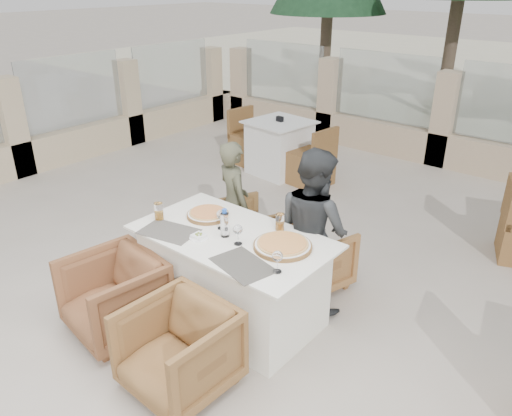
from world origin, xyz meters
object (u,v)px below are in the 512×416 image
Objects in this scene: pizza_left at (208,214)px; wine_glass_corner at (277,260)px; dining_table at (233,276)px; bg_table_a at (279,147)px; armchair_near_right at (178,350)px; armchair_far_right at (309,256)px; beer_glass_right at (280,222)px; pizza_right at (283,245)px; wine_glass_centre at (221,218)px; olive_dish at (199,236)px; water_bottle at (225,223)px; armchair_near_left at (114,296)px; beer_glass_left at (159,211)px; diner_left at (234,203)px; diner_right at (313,229)px; armchair_far_left at (243,232)px; wine_glass_near at (238,233)px.

pizza_left is 1.04m from wine_glass_corner.
dining_table and bg_table_a have the same top height.
armchair_near_right is 0.42× the size of bg_table_a.
wine_glass_corner is (0.60, -0.20, 0.48)m from dining_table.
bg_table_a reaches higher than armchair_far_right.
beer_glass_right is at bearing -46.33° from bg_table_a.
wine_glass_centre is at bearing -174.10° from pizza_right.
bg_table_a is at bearing 116.83° from olive_dish.
beer_glass_right is 1.27m from armchair_near_right.
water_bottle reaches higher than armchair_near_left.
beer_glass_left is 0.21× the size of armchair_near_left.
diner_left reaches higher than armchair_near_left.
pizza_right is 1.22m from diner_left.
dining_table is 0.96m from diner_left.
diner_right is at bearing 87.61° from armchair_near_right.
armchair_near_right is at bearing 141.62° from armchair_far_left.
pizza_left is (-0.38, 0.12, 0.41)m from dining_table.
beer_glass_left reaches higher than pizza_left.
wine_glass_centre and wine_glass_near have the same top height.
diner_left reaches higher than water_bottle.
wine_glass_near reaches higher than armchair_far_left.
wine_glass_centre is 0.85m from diner_left.
armchair_near_left reaches higher than armchair_far_right.
wine_glass_corner is at bearing -17.31° from wine_glass_centre.
wine_glass_centre is at bearing -19.94° from pizza_left.
diner_right is (0.14, 0.29, -0.13)m from beer_glass_right.
beer_glass_right reaches higher than dining_table.
wine_glass_centre is at bearing 116.83° from armchair_near_right.
wine_glass_centre is at bearing 167.07° from dining_table.
armchair_far_left is at bearing 84.75° from beer_glass_left.
dining_table is at bearing 154.95° from diner_left.
wine_glass_centre is (-0.14, 0.03, 0.48)m from dining_table.
wine_glass_corner reaches higher than armchair_near_right.
dining_table is at bearing 77.02° from diner_right.
wine_glass_centre is 1.31× the size of beer_glass_right.
pizza_right is 1.07m from armchair_near_right.
pizza_left reaches higher than dining_table.
pizza_right is 0.67m from olive_dish.
dining_table is at bearing 54.70° from water_bottle.
armchair_near_left is (-0.03, -1.53, 0.03)m from armchair_far_left.
dining_table is at bearing -167.94° from pizza_right.
pizza_left is 0.65m from diner_left.
wine_glass_centre is 1.67× the size of olive_dish.
pizza_right is 0.64× the size of armchair_near_right.
wine_glass_near is at bearing -29.69° from dining_table.
beer_glass_left is 1.43m from armchair_far_right.
diner_left is 2.55m from bg_table_a.
armchair_near_right is at bearing 143.27° from diner_left.
diner_right is at bearing 36.96° from beer_glass_left.
dining_table is 0.82m from beer_glass_left.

